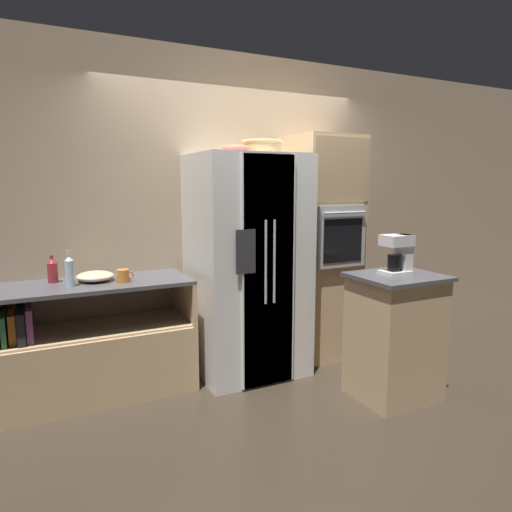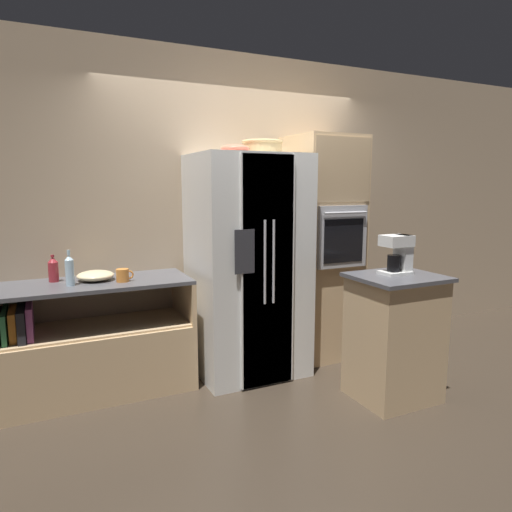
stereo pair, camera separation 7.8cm
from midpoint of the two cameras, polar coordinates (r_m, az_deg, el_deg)
name	(u,v)px [view 2 (the right image)]	position (r m, az deg, el deg)	size (l,w,h in m)	color
ground_plane	(258,370)	(4.19, 0.81, -14.03)	(20.00, 20.00, 0.00)	#382D23
wall_back	(236,210)	(4.30, -1.96, 5.80)	(12.00, 0.06, 2.80)	tan
counter_left	(89,354)	(3.85, -19.57, -11.46)	(1.53, 0.61, 0.90)	tan
refrigerator	(248,266)	(3.93, -0.49, -1.21)	(0.91, 0.82, 1.88)	silver
wall_oven	(321,248)	(4.37, 8.69, 1.03)	(0.61, 0.70, 2.07)	tan
island_counter	(394,337)	(3.69, 17.48, -9.63)	(0.64, 0.56, 0.97)	tan
wicker_basket	(262,147)	(4.01, 1.38, 13.45)	(0.35, 0.35, 0.12)	tan
fruit_bowl	(235,149)	(3.77, -2.02, 13.25)	(0.23, 0.23, 0.07)	#DB664C
bottle_tall	(53,269)	(3.80, -23.48, -1.53)	(0.07, 0.07, 0.21)	maroon
bottle_short	(70,270)	(3.60, -21.70, -1.66)	(0.06, 0.06, 0.27)	silver
mug	(123,275)	(3.63, -15.70, -2.34)	(0.13, 0.10, 0.10)	orange
mixing_bowl	(96,276)	(3.75, -18.86, -2.33)	(0.28, 0.28, 0.08)	beige
coffee_maker	(398,253)	(3.60, 17.98, 0.40)	(0.22, 0.16, 0.30)	white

